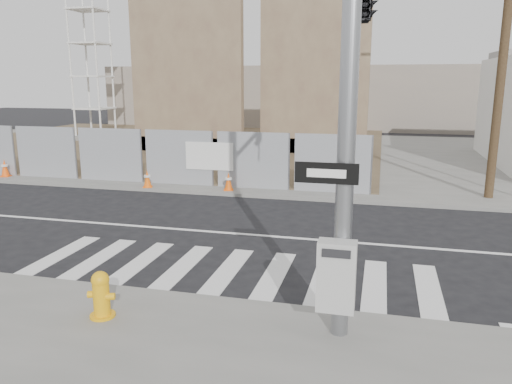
% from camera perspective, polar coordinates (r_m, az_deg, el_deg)
% --- Properties ---
extents(ground, '(100.00, 100.00, 0.00)m').
position_cam_1_polar(ground, '(12.85, 0.09, -4.97)').
color(ground, black).
rests_on(ground, ground).
extents(sidewalk_far, '(50.00, 20.00, 0.12)m').
position_cam_1_polar(sidewalk_far, '(26.33, 7.52, 4.20)').
color(sidewalk_far, slate).
rests_on(sidewalk_far, ground).
extents(signal_pole, '(0.96, 5.87, 7.00)m').
position_cam_1_polar(signal_pole, '(9.88, 11.88, 17.55)').
color(signal_pole, gray).
rests_on(signal_pole, sidewalk_near).
extents(chain_link_fence, '(24.60, 0.04, 2.00)m').
position_cam_1_polar(chain_link_fence, '(21.47, -23.27, 4.22)').
color(chain_link_fence, gray).
rests_on(chain_link_fence, sidewalk_far).
extents(concrete_wall_left, '(6.00, 1.30, 8.00)m').
position_cam_1_polar(concrete_wall_left, '(26.88, -7.80, 11.46)').
color(concrete_wall_left, brown).
rests_on(concrete_wall_left, sidewalk_far).
extents(concrete_wall_right, '(5.50, 1.30, 8.00)m').
position_cam_1_polar(concrete_wall_right, '(26.20, 6.65, 11.47)').
color(concrete_wall_right, brown).
rests_on(concrete_wall_right, sidewalk_far).
extents(utility_pole_right, '(1.60, 0.28, 10.00)m').
position_cam_1_polar(utility_pole_right, '(17.78, 26.59, 15.61)').
color(utility_pole_right, '#473621').
rests_on(utility_pole_right, sidewalk_far).
extents(fire_hydrant, '(0.52, 0.52, 0.78)m').
position_cam_1_polar(fire_hydrant, '(8.61, -17.28, -11.12)').
color(fire_hydrant, '#E8A40C').
rests_on(fire_hydrant, sidewalk_near).
extents(traffic_cone_b, '(0.43, 0.43, 0.69)m').
position_cam_1_polar(traffic_cone_b, '(22.33, -26.77, 2.46)').
color(traffic_cone_b, '#FF560D').
rests_on(traffic_cone_b, sidewalk_far).
extents(traffic_cone_c, '(0.41, 0.41, 0.63)m').
position_cam_1_polar(traffic_cone_c, '(18.35, -12.31, 1.48)').
color(traffic_cone_c, '#FF620D').
rests_on(traffic_cone_c, sidewalk_far).
extents(traffic_cone_d, '(0.41, 0.41, 0.64)m').
position_cam_1_polar(traffic_cone_d, '(17.47, -3.17, 1.22)').
color(traffic_cone_d, '#EF570C').
rests_on(traffic_cone_d, sidewalk_far).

